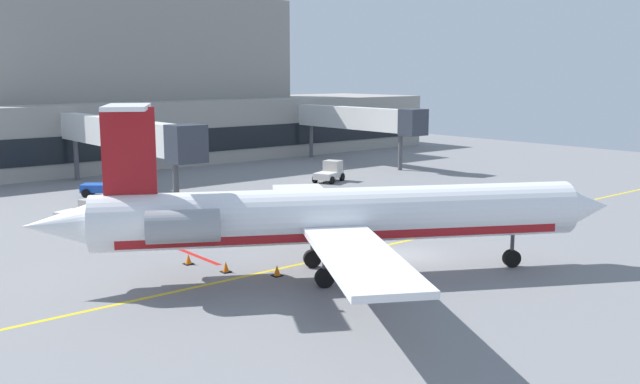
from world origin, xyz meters
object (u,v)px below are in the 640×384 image
(regional_jet, at_px, (332,216))
(baggage_tug, at_px, (108,185))
(pushback_tractor, at_px, (87,215))
(belt_loader, at_px, (330,172))

(regional_jet, xyz_separation_m, baggage_tug, (0.76, 28.78, -2.10))
(pushback_tractor, distance_m, belt_loader, 25.52)
(pushback_tractor, xyz_separation_m, belt_loader, (24.95, 5.36, -0.07))
(pushback_tractor, bearing_deg, regional_jet, -73.63)
(regional_jet, height_order, pushback_tractor, regional_jet)
(regional_jet, distance_m, belt_loader, 30.52)
(regional_jet, height_order, baggage_tug, regional_jet)
(regional_jet, distance_m, baggage_tug, 28.86)
(pushback_tractor, relative_size, belt_loader, 1.15)
(regional_jet, xyz_separation_m, pushback_tractor, (-5.24, 17.85, -2.08))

